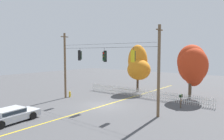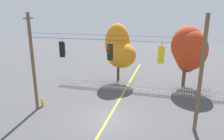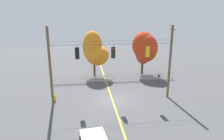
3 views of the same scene
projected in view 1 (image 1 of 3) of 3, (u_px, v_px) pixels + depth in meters
ground at (104, 106)px, 22.55m from camera, size 80.00×80.00×0.00m
lane_centerline_stripe at (104, 105)px, 22.55m from camera, size 0.16×36.00×0.01m
signal_support_span at (104, 67)px, 22.22m from camera, size 12.94×1.10×8.05m
traffic_signal_northbound_primary at (80, 55)px, 24.34m from camera, size 0.43×0.38×1.43m
traffic_signal_southbound_primary at (104, 56)px, 22.06m from camera, size 0.43×0.38×1.51m
traffic_signal_northbound_secondary at (133, 56)px, 19.80m from camera, size 0.43×0.38×1.43m
white_picket_fence at (142, 93)px, 26.55m from camera, size 17.16×0.06×1.09m
autumn_maple_near_fence at (138, 65)px, 30.17m from camera, size 3.78×3.62×6.79m
autumn_maple_mid at (193, 65)px, 25.55m from camera, size 3.78×3.70×6.63m
parked_car at (11, 115)px, 17.07m from camera, size 2.31×4.65×1.15m
fire_hydrant at (70, 94)px, 26.90m from camera, size 0.38×0.22×0.76m
roadside_mailbox at (181, 97)px, 21.47m from camera, size 0.25×0.44×1.42m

